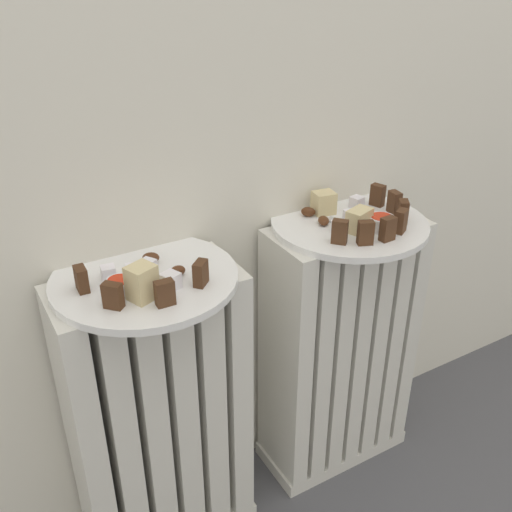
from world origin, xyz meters
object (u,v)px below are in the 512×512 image
object	(u,v)px
radiator_right	(338,350)
jam_bowl_left	(120,285)
fork	(346,224)
plate_right	(349,224)
radiator_left	(160,419)
jam_bowl_right	(381,222)
plate_left	(145,279)

from	to	relation	value
radiator_right	jam_bowl_left	world-z (taller)	jam_bowl_left
radiator_right	jam_bowl_left	xyz separation A→B (m)	(-0.44, -0.03, 0.31)
fork	plate_right	bearing A→B (deg)	31.92
radiator_left	radiator_right	world-z (taller)	same
jam_bowl_right	plate_left	bearing A→B (deg)	172.30
radiator_left	plate_left	size ratio (longest dim) A/B	1.94
radiator_right	plate_right	distance (m)	0.29
radiator_left	jam_bowl_left	bearing A→B (deg)	-146.89
radiator_left	jam_bowl_right	size ratio (longest dim) A/B	11.97
radiator_right	fork	xyz separation A→B (m)	(-0.02, -0.01, 0.30)
jam_bowl_right	fork	xyz separation A→B (m)	(-0.04, 0.05, -0.01)
plate_left	jam_bowl_right	world-z (taller)	jam_bowl_right
jam_bowl_left	plate_right	bearing A→B (deg)	4.03
radiator_right	plate_right	size ratio (longest dim) A/B	1.94
plate_left	jam_bowl_left	world-z (taller)	jam_bowl_left
radiator_right	fork	world-z (taller)	fork
radiator_left	radiator_right	bearing A→B (deg)	-0.00
plate_right	jam_bowl_right	size ratio (longest dim) A/B	6.17
plate_left	jam_bowl_right	size ratio (longest dim) A/B	6.17
radiator_right	plate_right	bearing A→B (deg)	63.43
jam_bowl_right	fork	bearing A→B (deg)	131.87
radiator_right	jam_bowl_right	size ratio (longest dim) A/B	11.97
fork	radiator_right	bearing A→B (deg)	31.92
radiator_left	plate_left	xyz separation A→B (m)	(-0.00, -0.00, 0.29)
jam_bowl_right	fork	size ratio (longest dim) A/B	0.51
fork	plate_left	bearing A→B (deg)	178.43
plate_right	plate_left	bearing A→B (deg)	180.00
radiator_right	plate_right	world-z (taller)	plate_right
radiator_right	jam_bowl_left	bearing A→B (deg)	-175.97
plate_right	radiator_left	bearing A→B (deg)	180.00
plate_left	jam_bowl_left	distance (m)	0.06
fork	jam_bowl_left	bearing A→B (deg)	-177.20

